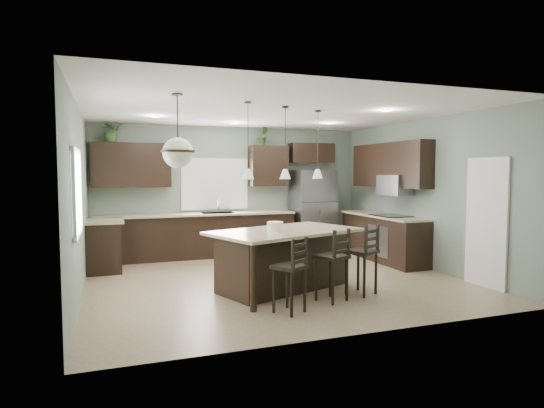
{
  "coord_description": "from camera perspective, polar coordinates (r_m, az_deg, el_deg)",
  "views": [
    {
      "loc": [
        -2.58,
        -7.08,
        1.81
      ],
      "look_at": [
        0.1,
        0.4,
        1.25
      ],
      "focal_mm": 30.0,
      "sensor_mm": 36.0,
      "label": 1
    }
  ],
  "objects": [
    {
      "name": "right_countertop",
      "position": [
        9.58,
        13.71,
        -1.42
      ],
      "size": [
        0.66,
        2.35,
        0.04
      ],
      "primitive_type": "cube",
      "color": "#BCB28E",
      "rests_on": "right_lower_cabs"
    },
    {
      "name": "sink_inset",
      "position": [
        9.79,
        -6.78,
        -1.13
      ],
      "size": [
        0.7,
        0.45,
        0.01
      ],
      "primitive_type": "cube",
      "color": "gray",
      "rests_on": "back_countertop"
    },
    {
      "name": "window_back",
      "position": [
        10.06,
        -7.2,
        2.51
      ],
      "size": [
        1.35,
        0.02,
        1.0
      ],
      "primitive_type": "cube",
      "color": "white",
      "rests_on": "room_shell"
    },
    {
      "name": "chandelier",
      "position": [
        5.93,
        -11.75,
        8.96
      ],
      "size": [
        0.43,
        0.43,
        0.95
      ],
      "primitive_type": null,
      "color": "beige",
      "rests_on": "room_shell"
    },
    {
      "name": "fridge_header",
      "position": [
        10.64,
        4.95,
        6.38
      ],
      "size": [
        1.05,
        0.34,
        0.45
      ],
      "primitive_type": "cube",
      "color": "black",
      "rests_on": "room_shell"
    },
    {
      "name": "serving_dish",
      "position": [
        6.81,
        0.38,
        -2.83
      ],
      "size": [
        0.24,
        0.24,
        0.14
      ],
      "primitive_type": "cylinder",
      "color": "white",
      "rests_on": "kitchen_island"
    },
    {
      "name": "right_lower_cabs",
      "position": [
        9.64,
        13.76,
        -4.2
      ],
      "size": [
        0.6,
        2.35,
        0.9
      ],
      "primitive_type": "cube",
      "color": "black",
      "rests_on": "ground"
    },
    {
      "name": "refrigerator",
      "position": [
        10.38,
        5.14,
        -0.88
      ],
      "size": [
        0.9,
        0.74,
        1.85
      ],
      "primitive_type": "cube",
      "color": "gray",
      "rests_on": "ground"
    },
    {
      "name": "pendant_right",
      "position": [
        7.39,
        5.76,
        7.43
      ],
      "size": [
        0.17,
        0.17,
        1.1
      ],
      "primitive_type": null,
      "color": "white",
      "rests_on": "room_shell"
    },
    {
      "name": "pantry_door",
      "position": [
        7.88,
        25.3,
        -2.11
      ],
      "size": [
        0.04,
        0.82,
        2.04
      ],
      "primitive_type": "cube",
      "color": "white",
      "rests_on": "ground"
    },
    {
      "name": "left_return_countertop",
      "position": [
        8.82,
        -20.27,
        -2.01
      ],
      "size": [
        0.66,
        0.96,
        0.04
      ],
      "primitive_type": "cube",
      "color": "#BCB28E",
      "rests_on": "left_return_cabs"
    },
    {
      "name": "pendant_center",
      "position": [
        6.91,
        1.66,
        7.69
      ],
      "size": [
        0.17,
        0.17,
        1.1
      ],
      "primitive_type": null,
      "color": "white",
      "rests_on": "room_shell"
    },
    {
      "name": "faucet",
      "position": [
        9.75,
        -6.74,
        -0.29
      ],
      "size": [
        0.02,
        0.02,
        0.28
      ],
      "primitive_type": "cylinder",
      "color": "silver",
      "rests_on": "back_countertop"
    },
    {
      "name": "microwave",
      "position": [
        9.37,
        15.21,
        2.3
      ],
      "size": [
        0.4,
        0.75,
        0.4
      ],
      "primitive_type": "cube",
      "color": "gray",
      "rests_on": "right_upper_cabs"
    },
    {
      "name": "kitchen_island",
      "position": [
        7.02,
        1.63,
        -7.02
      ],
      "size": [
        2.54,
        1.97,
        0.92
      ],
      "primitive_type": "cube",
      "rotation": [
        0.0,
        0.0,
        0.35
      ],
      "color": "black",
      "rests_on": "ground"
    },
    {
      "name": "back_lower_cabs",
      "position": [
        9.78,
        -9.36,
        -4.02
      ],
      "size": [
        4.2,
        0.6,
        0.9
      ],
      "primitive_type": "cube",
      "color": "black",
      "rests_on": "ground"
    },
    {
      "name": "ground",
      "position": [
        7.75,
        0.31,
        -9.48
      ],
      "size": [
        6.0,
        6.0,
        0.0
      ],
      "primitive_type": "plane",
      "color": "#9E8466",
      "rests_on": "ground"
    },
    {
      "name": "left_return_cabs",
      "position": [
        8.88,
        -20.33,
        -5.03
      ],
      "size": [
        0.6,
        0.9,
        0.9
      ],
      "primitive_type": "cube",
      "color": "black",
      "rests_on": "ground"
    },
    {
      "name": "right_upper_cabs",
      "position": [
        9.62,
        14.56,
        4.73
      ],
      "size": [
        0.34,
        2.35,
        0.9
      ],
      "primitive_type": "cube",
      "color": "black",
      "rests_on": "room_shell"
    },
    {
      "name": "room_shell",
      "position": [
        7.53,
        0.31,
        3.19
      ],
      "size": [
        6.0,
        6.0,
        6.0
      ],
      "color": "slate",
      "rests_on": "ground"
    },
    {
      "name": "cooktop",
      "position": [
        9.35,
        14.64,
        -1.41
      ],
      "size": [
        0.58,
        0.75,
        0.02
      ],
      "primitive_type": "cube",
      "color": "black",
      "rests_on": "right_countertop"
    },
    {
      "name": "window_left",
      "position": [
        6.3,
        -23.39,
        1.35
      ],
      "size": [
        0.02,
        1.1,
        1.0
      ],
      "primitive_type": "cube",
      "color": "white",
      "rests_on": "room_shell"
    },
    {
      "name": "bar_stool_left",
      "position": [
        5.88,
        2.19,
        -8.9
      ],
      "size": [
        0.5,
        0.5,
        0.98
      ],
      "primitive_type": "cube",
      "rotation": [
        0.0,
        0.0,
        0.54
      ],
      "color": "black",
      "rests_on": "ground"
    },
    {
      "name": "plant_back_right",
      "position": [
        10.19,
        -1.13,
        8.55
      ],
      "size": [
        0.24,
        0.19,
        0.43
      ],
      "primitive_type": "imported",
      "rotation": [
        0.0,
        0.0,
        0.02
      ],
      "color": "#305324",
      "rests_on": "back_upper_right"
    },
    {
      "name": "wall_oven_front",
      "position": [
        9.25,
        13.12,
        -4.53
      ],
      "size": [
        0.01,
        0.72,
        0.6
      ],
      "primitive_type": "cube",
      "color": "gray",
      "rests_on": "right_lower_cabs"
    },
    {
      "name": "bar_stool_right",
      "position": [
        6.87,
        11.15,
        -6.82
      ],
      "size": [
        0.52,
        0.52,
        1.05
      ],
      "primitive_type": "cube",
      "rotation": [
        0.0,
        0.0,
        0.45
      ],
      "color": "black",
      "rests_on": "ground"
    },
    {
      "name": "plant_back_left",
      "position": [
        9.66,
        -19.49,
        8.69
      ],
      "size": [
        0.49,
        0.45,
        0.47
      ],
      "primitive_type": "imported",
      "rotation": [
        0.0,
        0.0,
        0.23
      ],
      "color": "#345A27",
      "rests_on": "back_upper_left"
    },
    {
      "name": "back_countertop",
      "position": [
        9.7,
        -9.37,
        -1.29
      ],
      "size": [
        4.2,
        0.66,
        0.04
      ],
      "primitive_type": "cube",
      "color": "#BCB28E",
      "rests_on": "back_lower_cabs"
    },
    {
      "name": "back_upper_right",
      "position": [
        10.23,
        -0.43,
        4.81
      ],
      "size": [
        0.85,
        0.34,
        0.9
      ],
      "primitive_type": "cube",
      "color": "black",
      "rests_on": "room_shell"
    },
    {
      "name": "back_upper_left",
      "position": [
        9.67,
        -17.22,
        4.68
      ],
      "size": [
        1.55,
        0.34,
        0.9
      ],
      "primitive_type": "cube",
      "color": "black",
      "rests_on": "room_shell"
    },
    {
      "name": "bar_stool_center",
      "position": [
        6.45,
        7.51,
        -7.56
      ],
      "size": [
        0.5,
        0.5,
        1.03
      ],
      "primitive_type": "cube",
      "rotation": [
        0.0,
        0.0,
        0.4
      ],
      "color": "black",
      "rests_on": "ground"
    },
    {
      "name": "pendant_left",
      "position": [
        6.47,
        -3.02,
        7.94
      ],
      "size": [
        0.17,
        0.17,
        1.1
      ],
      "primitive_type": null,
      "color": "silver",
      "rests_on": "room_shell"
    }
  ]
}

